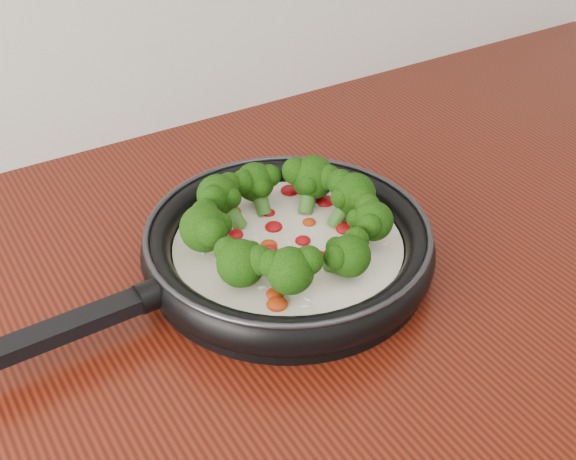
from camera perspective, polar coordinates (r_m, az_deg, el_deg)
skillet at (r=0.82m, az=-0.21°, el=-0.97°), size 0.50×0.33×0.09m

